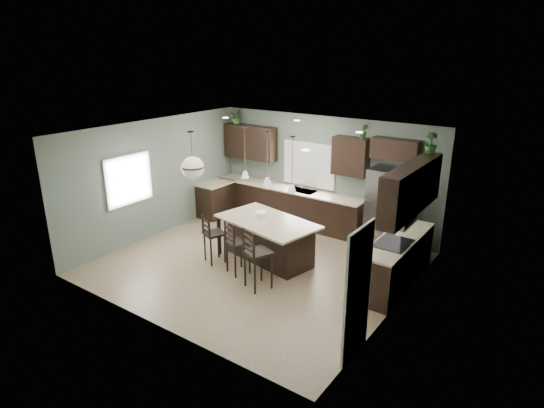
% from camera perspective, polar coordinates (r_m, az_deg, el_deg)
% --- Properties ---
extents(ground, '(6.00, 6.00, 0.00)m').
position_cam_1_polar(ground, '(9.71, -1.86, -7.51)').
color(ground, '#9E8466').
rests_on(ground, ground).
extents(pantry_door, '(0.04, 0.82, 2.04)m').
position_cam_1_polar(pantry_door, '(6.70, 10.70, -10.93)').
color(pantry_door, white).
rests_on(pantry_door, ground).
extents(window_back, '(1.35, 0.02, 1.00)m').
position_cam_1_polar(window_back, '(11.53, 4.69, 4.95)').
color(window_back, white).
rests_on(window_back, room_shell).
extents(window_left, '(0.02, 1.10, 1.00)m').
position_cam_1_polar(window_left, '(10.64, -17.59, 2.93)').
color(window_left, white).
rests_on(window_left, room_shell).
extents(left_return_cabs, '(0.60, 0.90, 0.90)m').
position_cam_1_polar(left_return_cabs, '(12.36, -7.14, 0.51)').
color(left_return_cabs, black).
rests_on(left_return_cabs, ground).
extents(left_return_countertop, '(0.66, 0.96, 0.04)m').
position_cam_1_polar(left_return_countertop, '(12.21, -7.16, 2.59)').
color(left_return_countertop, beige).
rests_on(left_return_countertop, left_return_cabs).
extents(back_lower_cabs, '(4.20, 0.60, 0.90)m').
position_cam_1_polar(back_lower_cabs, '(11.84, 1.97, -0.18)').
color(back_lower_cabs, black).
rests_on(back_lower_cabs, ground).
extents(back_countertop, '(4.20, 0.66, 0.04)m').
position_cam_1_polar(back_countertop, '(11.68, 1.95, 1.98)').
color(back_countertop, beige).
rests_on(back_countertop, back_lower_cabs).
extents(sink_inset, '(0.70, 0.45, 0.01)m').
position_cam_1_polar(sink_inset, '(11.44, 3.83, 1.67)').
color(sink_inset, gray).
rests_on(sink_inset, back_countertop).
extents(faucet, '(0.02, 0.02, 0.28)m').
position_cam_1_polar(faucet, '(11.38, 3.76, 2.33)').
color(faucet, silver).
rests_on(faucet, back_countertop).
extents(back_upper_left, '(1.55, 0.34, 0.90)m').
position_cam_1_polar(back_upper_left, '(12.28, -2.73, 7.77)').
color(back_upper_left, black).
rests_on(back_upper_left, room_shell).
extents(back_upper_right, '(0.85, 0.34, 0.90)m').
position_cam_1_polar(back_upper_right, '(10.76, 9.85, 5.91)').
color(back_upper_right, black).
rests_on(back_upper_right, room_shell).
extents(fridge_header, '(1.05, 0.34, 0.45)m').
position_cam_1_polar(fridge_header, '(10.30, 15.22, 6.66)').
color(fridge_header, black).
rests_on(fridge_header, room_shell).
extents(right_lower_cabs, '(0.60, 2.35, 0.90)m').
position_cam_1_polar(right_lower_cabs, '(9.07, 15.44, -7.08)').
color(right_lower_cabs, black).
rests_on(right_lower_cabs, ground).
extents(right_countertop, '(0.66, 2.35, 0.04)m').
position_cam_1_polar(right_countertop, '(8.89, 15.59, -4.32)').
color(right_countertop, beige).
rests_on(right_countertop, right_lower_cabs).
extents(cooktop, '(0.58, 0.75, 0.02)m').
position_cam_1_polar(cooktop, '(8.64, 14.96, -4.77)').
color(cooktop, black).
rests_on(cooktop, right_countertop).
extents(wall_oven_front, '(0.01, 0.72, 0.60)m').
position_cam_1_polar(wall_oven_front, '(8.93, 12.98, -7.29)').
color(wall_oven_front, gray).
rests_on(wall_oven_front, right_lower_cabs).
extents(right_upper_cabs, '(0.34, 2.35, 0.90)m').
position_cam_1_polar(right_upper_cabs, '(8.50, 17.14, 1.87)').
color(right_upper_cabs, black).
rests_on(right_upper_cabs, room_shell).
extents(microwave, '(0.40, 0.75, 0.40)m').
position_cam_1_polar(microwave, '(8.39, 15.94, -1.12)').
color(microwave, gray).
rests_on(microwave, right_upper_cabs).
extents(refrigerator, '(0.90, 0.74, 1.85)m').
position_cam_1_polar(refrigerator, '(10.48, 14.48, -0.61)').
color(refrigerator, gray).
rests_on(refrigerator, ground).
extents(kitchen_island, '(2.32, 1.61, 0.92)m').
position_cam_1_polar(kitchen_island, '(9.65, -0.58, -4.64)').
color(kitchen_island, black).
rests_on(kitchen_island, ground).
extents(serving_dish, '(0.24, 0.24, 0.14)m').
position_cam_1_polar(serving_dish, '(9.59, -1.40, -1.37)').
color(serving_dish, white).
rests_on(serving_dish, kitchen_island).
extents(bar_stool_left, '(0.52, 0.52, 1.07)m').
position_cam_1_polar(bar_stool_left, '(9.66, -7.24, -4.33)').
color(bar_stool_left, black).
rests_on(bar_stool_left, ground).
extents(bar_stool_center, '(0.53, 0.53, 1.11)m').
position_cam_1_polar(bar_stool_center, '(9.14, -4.28, -5.46)').
color(bar_stool_center, black).
rests_on(bar_stool_center, ground).
extents(bar_stool_right, '(0.58, 0.58, 1.20)m').
position_cam_1_polar(bar_stool_right, '(8.55, -1.76, -6.88)').
color(bar_stool_right, black).
rests_on(bar_stool_right, ground).
extents(pendant_left, '(0.17, 0.17, 1.10)m').
position_cam_1_polar(pendant_left, '(9.60, -3.46, 6.43)').
color(pendant_left, white).
rests_on(pendant_left, room_shell).
extents(pendant_center, '(0.17, 0.17, 1.10)m').
position_cam_1_polar(pendant_center, '(9.09, -0.62, 5.75)').
color(pendant_center, white).
rests_on(pendant_center, room_shell).
extents(pendant_right, '(0.17, 0.17, 1.10)m').
position_cam_1_polar(pendant_right, '(8.60, 2.55, 4.97)').
color(pendant_right, white).
rests_on(pendant_right, room_shell).
extents(chandelier, '(0.50, 0.50, 0.98)m').
position_cam_1_polar(chandelier, '(9.23, -10.02, 6.06)').
color(chandelier, beige).
rests_on(chandelier, room_shell).
extents(plant_back_left, '(0.41, 0.37, 0.39)m').
position_cam_1_polar(plant_back_left, '(12.41, -4.41, 10.87)').
color(plant_back_left, '#315626').
rests_on(plant_back_left, back_upper_left).
extents(plant_back_right, '(0.22, 0.20, 0.33)m').
position_cam_1_polar(plant_back_right, '(10.49, 11.44, 8.93)').
color(plant_back_right, '#2A5424').
rests_on(plant_back_right, back_upper_right).
extents(plant_right_wall, '(0.26, 0.26, 0.41)m').
position_cam_1_polar(plant_right_wall, '(9.27, 19.32, 7.21)').
color(plant_right_wall, '#285123').
rests_on(plant_right_wall, right_upper_cabs).
extents(room_shell, '(6.00, 6.00, 6.00)m').
position_cam_1_polar(room_shell, '(9.08, -1.97, 2.13)').
color(room_shell, '#5B695D').
rests_on(room_shell, ground).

